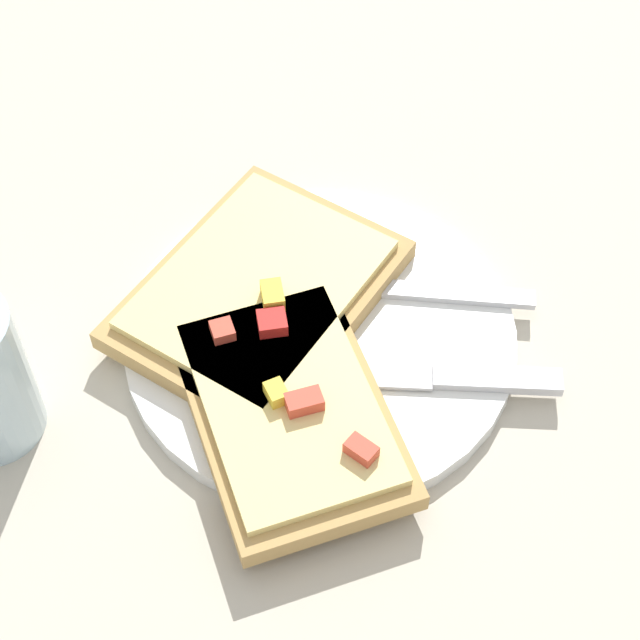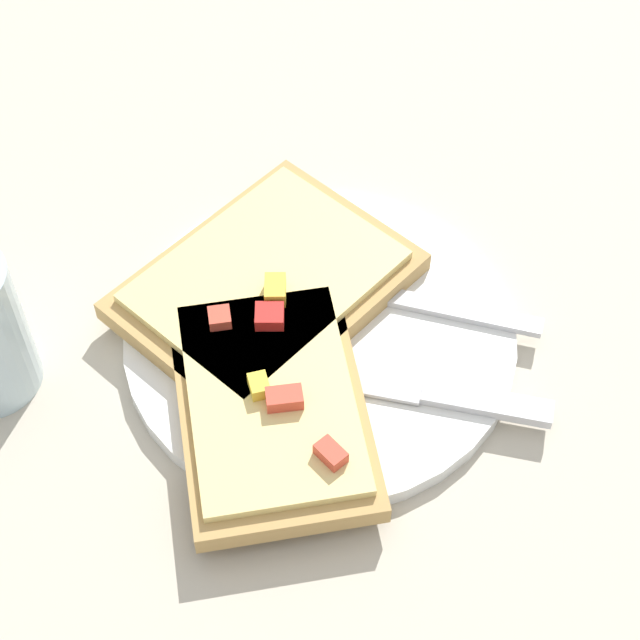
{
  "view_description": "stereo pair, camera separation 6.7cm",
  "coord_description": "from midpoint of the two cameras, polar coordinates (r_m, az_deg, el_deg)",
  "views": [
    {
      "loc": [
        0.01,
        -0.41,
        0.55
      ],
      "look_at": [
        0.0,
        0.0,
        0.02
      ],
      "focal_mm": 60.0,
      "sensor_mm": 36.0,
      "label": 1
    },
    {
      "loc": [
        0.07,
        -0.4,
        0.55
      ],
      "look_at": [
        0.0,
        0.0,
        0.02
      ],
      "focal_mm": 60.0,
      "sensor_mm": 36.0,
      "label": 2
    }
  ],
  "objects": [
    {
      "name": "knife",
      "position": [
        0.65,
        2.38,
        -3.21
      ],
      "size": [
        0.21,
        0.03,
        0.01
      ],
      "rotation": [
        0.0,
        0.0,
        9.39
      ],
      "color": "silver",
      "rests_on": "plate"
    },
    {
      "name": "pizza_slice_corner",
      "position": [
        0.63,
        -4.68,
        -4.96
      ],
      "size": [
        0.16,
        0.19,
        0.03
      ],
      "rotation": [
        0.0,
        0.0,
        1.93
      ],
      "color": "tan",
      "rests_on": "plate"
    },
    {
      "name": "ground_plane",
      "position": [
        0.68,
        -2.78,
        -1.3
      ],
      "size": [
        4.0,
        4.0,
        0.0
      ],
      "primitive_type": "plane",
      "color": "#BCB29E"
    },
    {
      "name": "pizza_slice_main",
      "position": [
        0.68,
        -6.07,
        1.36
      ],
      "size": [
        0.2,
        0.22,
        0.03
      ],
      "rotation": [
        0.0,
        0.0,
        1.01
      ],
      "color": "tan",
      "rests_on": "plate"
    },
    {
      "name": "crumb_scatter",
      "position": [
        0.65,
        -6.5,
        -2.92
      ],
      "size": [
        0.16,
        0.03,
        0.01
      ],
      "color": "#AF7A48",
      "rests_on": "plate"
    },
    {
      "name": "fork",
      "position": [
        0.69,
        -0.93,
        1.63
      ],
      "size": [
        0.21,
        0.04,
        0.01
      ],
      "rotation": [
        0.0,
        0.0,
        9.34
      ],
      "color": "silver",
      "rests_on": "plate"
    },
    {
      "name": "plate",
      "position": [
        0.68,
        -2.8,
        -1.01
      ],
      "size": [
        0.25,
        0.25,
        0.01
      ],
      "color": "white",
      "rests_on": "ground"
    }
  ]
}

